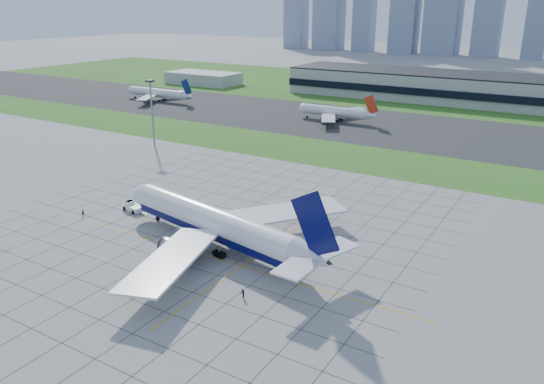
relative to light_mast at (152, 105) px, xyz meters
The scene contains 14 objects.
ground 96.89m from the light_mast, 42.88° to the right, with size 1400.00×1400.00×0.00m, color #989893.
grass_median 76.07m from the light_mast, 19.65° to the left, with size 700.00×35.00×0.04m, color #32621C.
asphalt_taxiway 107.52m from the light_mast, 48.81° to the left, with size 700.00×75.00×0.04m, color #383838.
grass_far 203.13m from the light_mast, 69.78° to the left, with size 700.00×145.00×0.04m, color #32621C.
apron_markings 90.15m from the light_mast, 37.43° to the right, with size 120.00×130.00×0.03m.
terminal 198.37m from the light_mast, 56.29° to the left, with size 260.00×43.00×15.80m.
service_block 171.09m from the light_mast, 121.83° to the left, with size 50.00×25.00×8.00m, color #B7B7B2.
light_mast is the anchor object (origin of this frame).
airliner 99.30m from the light_mast, 38.65° to the right, with size 64.10×64.35×20.35m.
pushback_tug 72.97m from the light_mast, 51.42° to the right, with size 9.15×4.11×2.51m.
crew_near 76.42m from the light_mast, 61.02° to the right, with size 0.68×0.44×1.86m, color black.
crew_far 124.05m from the light_mast, 39.09° to the right, with size 0.92×0.72×1.90m, color #29271B.
distant_jet_0 104.98m from the light_mast, 132.06° to the left, with size 46.02×42.66×14.08m.
distant_jet_1 90.40m from the light_mast, 62.37° to the left, with size 38.46×42.66×14.08m.
Camera 1 is at (76.32, -85.11, 52.87)m, focal length 35.00 mm.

